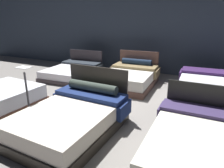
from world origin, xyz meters
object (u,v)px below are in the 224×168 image
at_px(bed_1, 73,117).
at_px(bed_5, 209,87).
at_px(bed_3, 74,71).
at_px(price_sign, 28,99).
at_px(bed_4, 130,77).
at_px(bed_2, 206,149).

bearing_deg(bed_1, bed_5, 54.91).
relative_size(bed_3, price_sign, 1.91).
distance_m(bed_3, bed_4, 2.19).
xyz_separation_m(bed_1, bed_2, (2.25, 0.03, 0.00)).
bearing_deg(bed_2, price_sign, -179.58).
bearing_deg(bed_2, bed_1, -179.42).
relative_size(bed_3, bed_5, 1.03).
bearing_deg(bed_5, bed_2, -92.15).
relative_size(bed_1, bed_2, 1.05).
distance_m(bed_1, bed_3, 3.75).
relative_size(bed_4, bed_5, 0.98).
bearing_deg(bed_3, bed_2, -37.15).
bearing_deg(bed_5, bed_1, -129.09).
relative_size(bed_3, bed_4, 1.05).
relative_size(bed_2, bed_5, 0.98).
bearing_deg(price_sign, bed_4, 70.18).
relative_size(bed_1, bed_5, 1.02).
distance_m(bed_2, bed_5, 2.96).
relative_size(bed_1, price_sign, 1.89).
bearing_deg(bed_4, bed_3, 177.28).
height_order(bed_2, bed_4, bed_4).
distance_m(bed_1, bed_5, 3.75).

